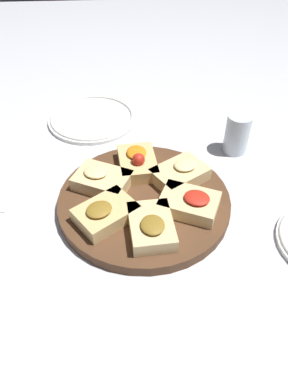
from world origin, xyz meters
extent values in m
plane|color=silver|center=(0.00, 0.00, 0.00)|extent=(3.00, 3.00, 0.00)
cylinder|color=#51331E|center=(0.00, 0.00, 0.01)|extent=(0.37, 0.37, 0.02)
cube|color=#DBB775|center=(-0.10, -0.01, 0.04)|extent=(0.12, 0.09, 0.03)
ellipsoid|color=orange|center=(-0.11, -0.01, 0.06)|extent=(0.06, 0.05, 0.01)
sphere|color=red|center=(-0.08, -0.01, 0.06)|extent=(0.03, 0.03, 0.03)
cube|color=#E5C689|center=(-0.04, -0.09, 0.04)|extent=(0.13, 0.14, 0.03)
ellipsoid|color=beige|center=(-0.05, -0.10, 0.06)|extent=(0.06, 0.07, 0.01)
cube|color=#DBB775|center=(0.06, -0.08, 0.04)|extent=(0.14, 0.14, 0.03)
ellipsoid|color=olive|center=(0.07, -0.09, 0.06)|extent=(0.07, 0.07, 0.01)
cube|color=#E5C689|center=(0.10, 0.01, 0.04)|extent=(0.12, 0.09, 0.03)
ellipsoid|color=olive|center=(0.11, 0.01, 0.06)|extent=(0.06, 0.05, 0.01)
cube|color=#E5C689|center=(0.04, 0.09, 0.04)|extent=(0.12, 0.14, 0.03)
ellipsoid|color=red|center=(0.05, 0.10, 0.06)|extent=(0.06, 0.07, 0.01)
cube|color=#E5C689|center=(-0.05, 0.08, 0.04)|extent=(0.13, 0.14, 0.03)
ellipsoid|color=beige|center=(-0.06, 0.10, 0.06)|extent=(0.07, 0.07, 0.01)
cylinder|color=white|center=(-0.36, -0.13, 0.01)|extent=(0.25, 0.25, 0.01)
torus|color=white|center=(-0.36, -0.13, 0.01)|extent=(0.24, 0.24, 0.01)
cylinder|color=silver|center=(-0.19, 0.25, 0.05)|extent=(0.06, 0.06, 0.10)
camera|label=1|loc=(0.58, -0.04, 0.58)|focal=35.00mm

